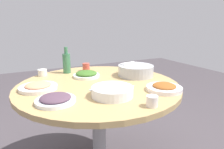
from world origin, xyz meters
The scene contains 11 objects.
round_dining_table centered at (0.00, 0.00, 0.67)m, with size 1.15×1.15×0.77m.
rice_bowl centered at (0.06, -0.36, 0.82)m, with size 0.29×0.29×0.10m.
soup_bowl centered at (-0.27, 0.02, 0.80)m, with size 0.25×0.27×0.06m.
dish_greens centered at (0.21, 0.02, 0.79)m, with size 0.21×0.21×0.05m.
dish_eggplant centered at (-0.21, 0.35, 0.79)m, with size 0.22×0.22×0.04m.
dish_shrimp centered at (0.06, 0.40, 0.79)m, with size 0.25×0.25×0.05m.
dish_stirfry centered at (-0.33, -0.32, 0.79)m, with size 0.23×0.23×0.05m.
green_bottle centered at (0.41, 0.12, 0.86)m, with size 0.06×0.06×0.22m.
tea_cup_near centered at (-0.50, -0.09, 0.80)m, with size 0.06×0.06×0.06m, color white.
tea_cup_far centered at (0.40, 0.33, 0.80)m, with size 0.07×0.07×0.05m, color silver.
tea_cup_side centered at (0.41, -0.05, 0.81)m, with size 0.06×0.06×0.07m, color #C44A3D.
Camera 1 is at (-1.27, 0.53, 1.20)m, focal length 32.06 mm.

